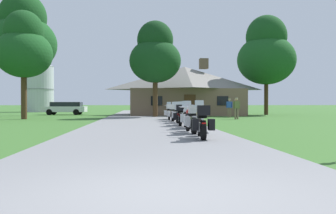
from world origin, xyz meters
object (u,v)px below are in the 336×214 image
Objects in this scene: motorcycle_orange_fifth_in_row at (178,114)px; bystander_red_shirt_near_lodge at (236,107)px; tree_left_far at (23,36)px; motorcycle_red_second_in_row at (192,119)px; bystander_olive_shirt_by_tree at (236,107)px; tree_left_near at (24,47)px; tree_by_lodge_front at (155,55)px; metal_silo_distant at (39,86)px; motorcycle_orange_sixth_in_row at (173,113)px; bystander_blue_shirt_beside_signpost at (229,107)px; motorcycle_silver_third_in_row at (187,117)px; parked_white_suv_far_left at (65,108)px; motorcycle_green_farthest_in_row at (169,112)px; tree_right_of_lodge at (266,53)px; motorcycle_yellow_nearest_to_camera at (202,122)px; motorcycle_yellow_fourth_in_row at (181,115)px.

motorcycle_orange_fifth_in_row is 11.36m from bystander_red_shirt_near_lodge.
bystander_red_shirt_near_lodge is 0.13× the size of tree_left_far.
bystander_olive_shirt_by_tree reaches higher than motorcycle_red_second_in_row.
motorcycle_red_second_in_row is 0.24× the size of tree_left_near.
tree_by_lodge_front reaches higher than metal_silo_distant.
tree_left_near is 1.10× the size of metal_silo_distant.
motorcycle_orange_sixth_in_row is 1.23× the size of bystander_blue_shirt_beside_signpost.
motorcycle_red_second_in_row is 2.73m from motorcycle_silver_third_in_row.
bystander_blue_shirt_beside_signpost reaches higher than motorcycle_silver_third_in_row.
tree_left_far is at bearing -170.19° from bystander_blue_shirt_beside_signpost.
parked_white_suv_far_left is at bearing 36.45° from tree_left_far.
motorcycle_green_farthest_in_row is 33.07m from metal_silo_distant.
motorcycle_orange_sixth_in_row is 0.27× the size of metal_silo_distant.
tree_right_of_lodge reaches higher than motorcycle_silver_third_in_row.
parked_white_suv_far_left is (-10.29, 28.20, 0.17)m from motorcycle_yellow_nearest_to_camera.
motorcycle_red_second_in_row is 14.48m from bystander_olive_shirt_by_tree.
bystander_blue_shirt_beside_signpost and bystander_olive_shirt_by_tree have the same top height.
motorcycle_orange_sixth_in_row is 13.35m from tree_left_near.
motorcycle_yellow_nearest_to_camera is at bearing -157.70° from parked_white_suv_far_left.
motorcycle_orange_fifth_in_row is at bearing -48.02° from tree_left_far.
motorcycle_silver_third_in_row is 0.19× the size of tree_right_of_lodge.
motorcycle_yellow_nearest_to_camera is 20.76m from bystander_blue_shirt_beside_signpost.
metal_silo_distant reaches higher than motorcycle_silver_third_in_row.
tree_right_of_lodge reaches higher than parked_white_suv_far_left.
motorcycle_orange_sixth_in_row is at bearing 87.03° from motorcycle_red_second_in_row.
motorcycle_yellow_fourth_in_row is 2.55m from motorcycle_orange_fifth_in_row.
parked_white_suv_far_left is at bearing 175.47° from tree_right_of_lodge.
bystander_blue_shirt_beside_signpost is 0.14× the size of tree_left_far.
tree_right_of_lodge reaches higher than motorcycle_green_farthest_in_row.
motorcycle_silver_third_in_row is (0.17, 5.05, 0.00)m from motorcycle_yellow_nearest_to_camera.
tree_left_far is at bearing 123.04° from motorcycle_yellow_nearest_to_camera.
motorcycle_yellow_nearest_to_camera is 1.24× the size of bystander_blue_shirt_beside_signpost.
tree_left_near reaches higher than motorcycle_orange_sixth_in_row.
bystander_red_shirt_near_lodge is 18.85m from parked_white_suv_far_left.
motorcycle_yellow_fourth_in_row and motorcycle_green_farthest_in_row have the same top height.
motorcycle_silver_third_in_row is at bearing -46.71° from tree_left_near.
motorcycle_orange_sixth_in_row is 0.24× the size of tree_left_near.
bystander_blue_shirt_beside_signpost is at bearing 69.84° from motorcycle_silver_third_in_row.
motorcycle_silver_third_in_row and motorcycle_green_farthest_in_row have the same top height.
motorcycle_green_farthest_in_row is 0.45× the size of parked_white_suv_far_left.
metal_silo_distant reaches higher than parked_white_suv_far_left.
metal_silo_distant is (-23.39, 23.15, 2.94)m from bystander_red_shirt_near_lodge.
tree_left_far is at bearing 136.00° from motorcycle_yellow_fourth_in_row.
bystander_olive_shirt_by_tree is 0.36× the size of parked_white_suv_far_left.
motorcycle_red_second_in_row is at bearing -82.72° from motorcycle_yellow_fourth_in_row.
parked_white_suv_far_left is (-9.53, 8.13, -4.78)m from tree_by_lodge_front.
motorcycle_silver_third_in_row is 41.35m from metal_silo_distant.
parked_white_suv_far_left is (-16.20, 8.30, -0.17)m from bystander_blue_shirt_beside_signpost.
tree_left_far is (-13.91, 23.19, 7.44)m from motorcycle_red_second_in_row.
bystander_red_shirt_near_lodge is 3.74m from bystander_olive_shirt_by_tree.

